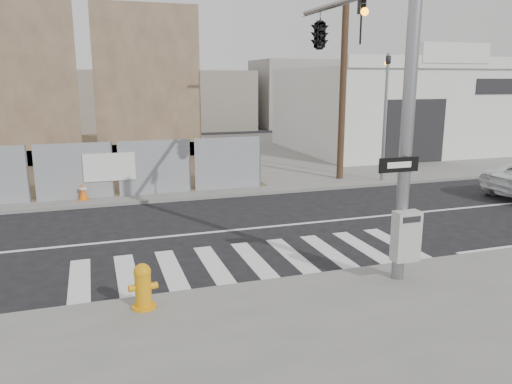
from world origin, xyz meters
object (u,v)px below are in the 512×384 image
object	(u,v)px
signal_pole	(344,59)
traffic_cone_d	(83,191)
auto_shop	(394,109)
fire_hydrant	(143,286)

from	to	relation	value
signal_pole	traffic_cone_d	bearing A→B (deg)	133.20
auto_shop	fire_hydrant	xyz separation A→B (m)	(-16.82, -17.52, -1.99)
signal_pole	auto_shop	bearing A→B (deg)	52.54
fire_hydrant	traffic_cone_d	size ratio (longest dim) A/B	1.37
fire_hydrant	traffic_cone_d	bearing A→B (deg)	86.89
signal_pole	auto_shop	world-z (taller)	signal_pole
signal_pole	fire_hydrant	distance (m)	7.24
signal_pole	fire_hydrant	bearing A→B (deg)	-154.77
auto_shop	traffic_cone_d	distance (m)	19.83
auto_shop	fire_hydrant	world-z (taller)	auto_shop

